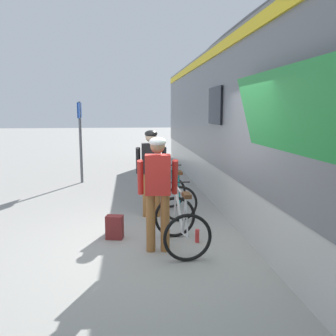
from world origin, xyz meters
TOP-DOWN VIEW (x-y plane):
  - ground_plane at (0.00, 0.00)m, footprint 80.00×80.00m
  - train_car at (2.83, 1.42)m, footprint 3.26×19.10m
  - cyclist_near_in_dark at (-0.14, 1.73)m, footprint 0.62×0.32m
  - cyclist_far_in_red at (-0.15, -0.12)m, footprint 0.62×0.33m
  - bicycle_near_teal at (0.35, 1.82)m, footprint 0.78×1.12m
  - bicycle_far_silver at (0.21, -0.06)m, footprint 0.76×1.10m
  - backpack_on_platform at (-0.84, 0.50)m, footprint 0.31×0.23m
  - water_bottle_near_the_bikes at (0.52, 0.17)m, footprint 0.07×0.07m
  - platform_sign_post at (-2.00, 5.47)m, footprint 0.08×0.70m

SIDE VIEW (x-z plane):
  - ground_plane at x=0.00m, z-range 0.00..0.00m
  - water_bottle_near_the_bikes at x=0.52m, z-range 0.00..0.22m
  - backpack_on_platform at x=-0.84m, z-range 0.00..0.40m
  - bicycle_near_teal at x=0.35m, z-range -0.09..0.89m
  - bicycle_far_silver at x=0.21m, z-range -0.09..0.89m
  - cyclist_near_in_dark at x=-0.14m, z-range 0.17..1.94m
  - cyclist_far_in_red at x=-0.15m, z-range 0.17..1.94m
  - platform_sign_post at x=-2.00m, z-range 0.42..2.82m
  - train_car at x=2.83m, z-range 0.03..3.91m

